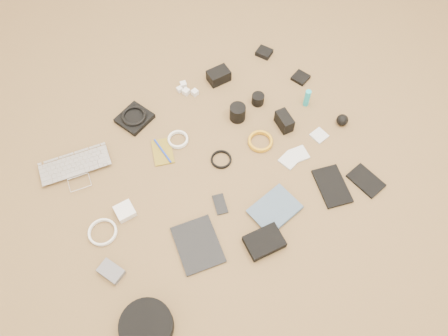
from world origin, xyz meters
TOP-DOWN VIEW (x-y plane):
  - laptop at (-0.55, 0.36)m, footprint 0.37×0.30m
  - headphone_pouch at (-0.18, 0.48)m, footprint 0.19×0.18m
  - headphones at (-0.18, 0.48)m, footprint 0.13×0.13m
  - charger_a at (0.11, 0.51)m, footprint 0.03×0.03m
  - charger_b at (0.17, 0.44)m, footprint 0.03×0.03m
  - charger_c at (0.14, 0.52)m, footprint 0.04×0.04m
  - charger_d at (0.13, 0.48)m, footprint 0.04×0.04m
  - dslr_camera at (0.32, 0.45)m, footprint 0.12×0.09m
  - lens_pouch at (0.64, 0.46)m, footprint 0.10×0.10m
  - notebook_olive at (-0.16, 0.23)m, footprint 0.14×0.17m
  - pen_blue at (-0.16, 0.23)m, footprint 0.01×0.16m
  - cable_white_a at (-0.06, 0.25)m, footprint 0.12×0.12m
  - lens_a at (0.26, 0.19)m, footprint 0.08×0.08m
  - lens_b at (0.40, 0.21)m, footprint 0.08×0.08m
  - card_reader at (0.69, 0.20)m, footprint 0.10×0.10m
  - power_brick at (-0.46, 0.06)m, footprint 0.09×0.09m
  - cable_white_b at (-0.59, 0.03)m, footprint 0.14×0.14m
  - cable_black at (0.04, 0.03)m, footprint 0.12×0.12m
  - cable_yellow at (0.26, 0.00)m, footprint 0.13×0.13m
  - flash at (0.42, 0.02)m, footprint 0.07×0.11m
  - lens_cleaner at (0.60, 0.06)m, footprint 0.03×0.03m
  - battery_charger at (-0.64, -0.15)m, footprint 0.10×0.12m
  - tablet at (-0.28, -0.26)m, footprint 0.23×0.27m
  - phone at (-0.09, -0.16)m, footprint 0.08×0.11m
  - filter_case_left at (0.31, -0.16)m, footprint 0.09×0.09m
  - filter_case_mid at (0.37, -0.16)m, footprint 0.09×0.09m
  - filter_case_right at (0.52, -0.13)m, footprint 0.08×0.08m
  - air_blower at (0.66, -0.14)m, footprint 0.07×0.07m
  - headphone_case at (-0.63, -0.43)m, footprint 0.25×0.25m
  - drive_case at (-0.05, -0.42)m, footprint 0.18×0.14m
  - paperback at (0.10, -0.40)m, footprint 0.22×0.18m
  - notebook_black_a at (0.38, -0.38)m, footprint 0.19×0.23m
  - notebook_black_b at (0.53, -0.45)m, footprint 0.12×0.17m

SIDE VIEW (x-z plane):
  - phone at x=-0.09m, z-range 0.00..0.01m
  - notebook_olive at x=-0.16m, z-range 0.00..0.01m
  - cable_black at x=0.04m, z-range 0.00..0.01m
  - filter_case_right at x=0.52m, z-range 0.00..0.01m
  - tablet at x=-0.28m, z-range 0.00..0.01m
  - cable_white_b at x=-0.59m, z-range 0.00..0.01m
  - filter_case_left at x=0.31m, z-range 0.00..0.01m
  - filter_case_mid at x=0.37m, z-range 0.00..0.01m
  - cable_white_a at x=-0.06m, z-range 0.00..0.01m
  - notebook_black_b at x=0.53m, z-range 0.00..0.01m
  - cable_yellow at x=0.26m, z-range 0.00..0.01m
  - notebook_black_a at x=0.38m, z-range 0.00..0.01m
  - card_reader at x=0.69m, z-range 0.00..0.02m
  - paperback at x=0.10m, z-range 0.00..0.02m
  - charger_a at x=0.11m, z-range 0.00..0.02m
  - pen_blue at x=-0.16m, z-range 0.01..0.02m
  - laptop at x=-0.55m, z-range 0.00..0.03m
  - headphone_pouch at x=-0.18m, z-range 0.00..0.03m
  - lens_pouch at x=0.64m, z-range 0.00..0.03m
  - charger_b at x=0.17m, z-range 0.00..0.03m
  - battery_charger at x=-0.64m, z-range 0.00..0.03m
  - charger_c at x=0.14m, z-range 0.00..0.03m
  - charger_d at x=0.13m, z-range 0.00..0.03m
  - power_brick at x=-0.46m, z-range 0.00..0.03m
  - drive_case at x=-0.05m, z-range 0.00..0.04m
  - headphone_case at x=-0.63m, z-range 0.00..0.06m
  - lens_b at x=0.40m, z-range 0.00..0.06m
  - air_blower at x=0.66m, z-range 0.00..0.06m
  - dslr_camera at x=0.32m, z-range 0.00..0.07m
  - headphones at x=-0.18m, z-range 0.03..0.04m
  - flash at x=0.42m, z-range 0.00..0.08m
  - lens_a at x=0.26m, z-range 0.00..0.09m
  - lens_cleaner at x=0.60m, z-range 0.00..0.10m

